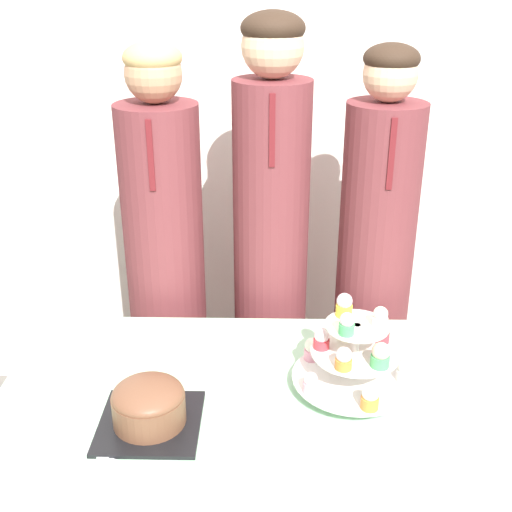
{
  "coord_description": "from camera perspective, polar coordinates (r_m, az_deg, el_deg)",
  "views": [
    {
      "loc": [
        -0.01,
        -1.01,
        1.79
      ],
      "look_at": [
        -0.04,
        0.43,
        1.14
      ],
      "focal_mm": 45.0,
      "sensor_mm": 36.0,
      "label": 1
    }
  ],
  "objects": [
    {
      "name": "cake_knife",
      "position": [
        1.57,
        -12.74,
        -17.34
      ],
      "size": [
        0.28,
        0.16,
        0.01
      ],
      "rotation": [
        0.0,
        0.0,
        -0.49
      ],
      "color": "silver",
      "rests_on": "table"
    },
    {
      "name": "cupcake_stand",
      "position": [
        1.7,
        8.82,
        -8.57
      ],
      "size": [
        0.32,
        0.32,
        0.26
      ],
      "color": "silver",
      "rests_on": "table"
    },
    {
      "name": "student_1",
      "position": [
        2.23,
        1.34,
        -1.31
      ],
      "size": [
        0.25,
        0.26,
        1.68
      ],
      "color": "brown",
      "rests_on": "ground_plane"
    },
    {
      "name": "table",
      "position": [
        1.99,
        1.17,
        -20.91
      ],
      "size": [
        1.45,
        0.78,
        0.76
      ],
      "color": "#A8DBB2",
      "rests_on": "ground_plane"
    },
    {
      "name": "student_0",
      "position": [
        2.29,
        -7.92,
        -2.6
      ],
      "size": [
        0.27,
        0.28,
        1.59
      ],
      "color": "brown",
      "rests_on": "ground_plane"
    },
    {
      "name": "round_cake",
      "position": [
        1.62,
        -9.52,
        -12.92
      ],
      "size": [
        0.25,
        0.25,
        0.12
      ],
      "color": "black",
      "rests_on": "table"
    },
    {
      "name": "student_2",
      "position": [
        2.29,
        10.31,
        -2.77
      ],
      "size": [
        0.26,
        0.26,
        1.59
      ],
      "color": "brown",
      "rests_on": "ground_plane"
    },
    {
      "name": "wall_back",
      "position": [
        2.61,
        1.4,
        14.57
      ],
      "size": [
        9.0,
        0.06,
        2.7
      ],
      "color": "silver",
      "rests_on": "ground_plane"
    }
  ]
}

